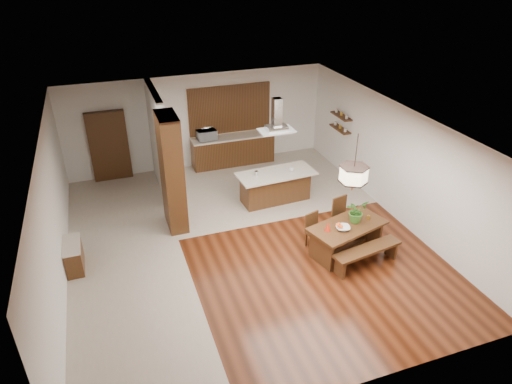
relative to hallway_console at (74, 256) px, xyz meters
name	(u,v)px	position (x,y,z in m)	size (l,w,h in m)	color
room_shell	(243,162)	(3.81, -0.20, 1.75)	(9.00, 9.04, 2.92)	#38170A
tile_hallway	(127,263)	(1.06, -0.20, -0.31)	(2.50, 9.00, 0.01)	#B3A595
tile_kitchen	(258,185)	(5.06, 2.30, -0.31)	(5.50, 4.00, 0.01)	#B3A595
soffit_band	(243,126)	(3.81, -0.20, 2.57)	(8.00, 9.00, 0.02)	#432110
partition_pier	(172,173)	(2.41, 1.00, 1.14)	(0.45, 1.00, 2.90)	#321D0D
partition_stub	(158,141)	(2.41, 3.10, 1.14)	(0.18, 2.40, 2.90)	silver
hallway_console	(74,256)	(0.00, 0.00, 0.00)	(0.37, 0.88, 0.63)	#321D0D
hallway_doorway	(109,146)	(1.11, 4.20, 0.74)	(1.10, 0.20, 2.10)	#321D0D
rear_counter	(233,150)	(4.81, 4.00, 0.16)	(2.60, 0.62, 0.95)	#321D0D
kitchen_window	(229,109)	(4.81, 4.26, 1.44)	(2.60, 0.08, 1.50)	olive
shelf_lower	(340,129)	(7.68, 2.40, 1.08)	(0.26, 0.90, 0.04)	#321D0D
shelf_upper	(341,116)	(7.68, 2.40, 1.49)	(0.26, 0.90, 0.04)	#321D0D
dining_table	(347,232)	(5.85, -1.43, 0.22)	(1.93, 1.32, 0.73)	#321D0D
dining_bench	(367,257)	(6.02, -2.04, -0.08)	(1.66, 0.36, 0.47)	#321D0D
dining_chair_left	(316,232)	(5.28, -1.03, 0.11)	(0.38, 0.38, 0.86)	#321D0D
dining_chair_right	(344,218)	(6.13, -0.80, 0.17)	(0.43, 0.43, 0.98)	#321D0D
pendant_lantern	(355,163)	(5.85, -1.43, 1.93)	(0.64, 0.64, 1.31)	#FFEBC3
foliage_plant	(356,211)	(6.08, -1.35, 0.68)	(0.47, 0.41, 0.53)	#386D24
fruit_bowl	(343,228)	(5.66, -1.56, 0.46)	(0.31, 0.31, 0.08)	beige
napkin_cone	(328,226)	(5.32, -1.49, 0.53)	(0.14, 0.14, 0.22)	red
gold_ornament	(368,217)	(6.40, -1.38, 0.47)	(0.07, 0.07, 0.10)	gold
kitchen_island	(275,186)	(5.21, 1.33, 0.13)	(2.14, 1.03, 0.86)	#321D0D
range_hood	(277,115)	(5.21, 1.33, 2.15)	(0.90, 0.55, 0.87)	silver
island_cup	(291,170)	(5.62, 1.24, 0.60)	(0.13, 0.13, 0.10)	silver
microwave	(207,135)	(3.98, 3.97, 0.79)	(0.57, 0.39, 0.32)	silver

